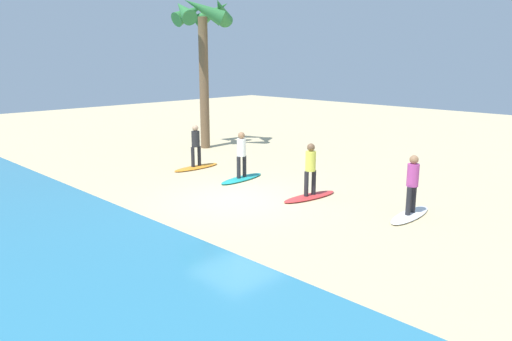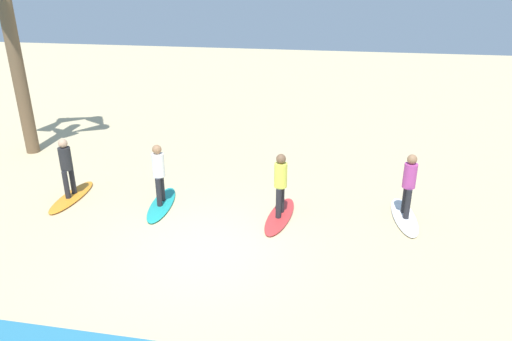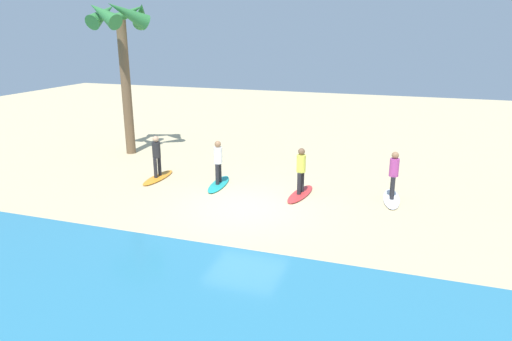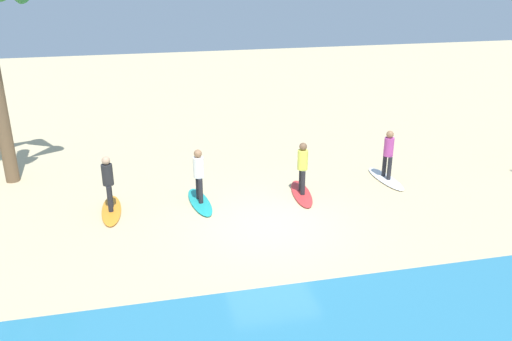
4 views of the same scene
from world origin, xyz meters
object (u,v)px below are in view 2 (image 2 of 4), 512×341
object	(u,v)px
surfboard_teal	(162,204)
surfboard_orange	(72,197)
surfer_white	(409,181)
surfboard_red	(280,216)
surfer_teal	(159,170)
surfer_red	(281,180)
surfer_orange	(66,164)
surfboard_white	(404,217)

from	to	relation	value
surfboard_teal	surfboard_orange	world-z (taller)	same
surfer_white	surfboard_teal	bearing A→B (deg)	4.05
surfer_white	surfboard_teal	world-z (taller)	surfer_white
surfboard_red	surfer_teal	bearing A→B (deg)	-84.87
surfer_red	surfer_teal	bearing A→B (deg)	-1.54
surfer_red	surfboard_teal	size ratio (longest dim) A/B	0.78
surfer_red	surfer_orange	distance (m)	5.81
surfboard_white	surfer_red	world-z (taller)	surfer_red
surfboard_white	surfer_white	xyz separation A→B (m)	(0.00, 0.00, 0.99)
surfboard_red	surfer_red	bearing A→B (deg)	0.00
surfboard_orange	surfer_orange	distance (m)	0.99
surfboard_white	surfer_white	size ratio (longest dim) A/B	1.28
surfboard_red	surfer_orange	xyz separation A→B (m)	(5.81, -0.08, 0.99)
surfboard_red	surfer_orange	distance (m)	5.90
surfboard_red	surfer_red	xyz separation A→B (m)	(0.00, 0.00, 0.99)
surfboard_white	surfer_teal	bearing A→B (deg)	-90.69
surfboard_teal	surfer_teal	xyz separation A→B (m)	(-0.00, 0.00, 0.99)
surfer_white	surfboard_red	xyz separation A→B (m)	(3.12, 0.53, -0.99)
surfboard_red	surfer_orange	world-z (taller)	surfer_orange
surfboard_white	surfer_orange	xyz separation A→B (m)	(8.93, 0.45, 0.99)
surfboard_teal	surfer_teal	bearing A→B (deg)	83.66
surfboard_orange	surfboard_red	bearing A→B (deg)	88.87
surfer_teal	surfer_orange	bearing A→B (deg)	0.14
surfboard_white	surfboard_red	bearing A→B (deg)	-85.03
surfboard_red	surfboard_orange	distance (m)	5.81
surfboard_white	surfer_orange	world-z (taller)	surfer_orange
surfboard_white	surfer_white	bearing A→B (deg)	-0.00
surfer_orange	surfer_red	bearing A→B (deg)	179.21
surfboard_white	surfer_red	size ratio (longest dim) A/B	1.28
surfboard_red	surfboard_orange	bearing A→B (deg)	-84.12
surfer_red	surfer_teal	distance (m)	3.20
surfboard_red	surfer_teal	world-z (taller)	surfer_teal
surfer_white	surfer_orange	size ratio (longest dim) A/B	1.00
surfer_teal	surfboard_white	bearing A→B (deg)	-175.95
surfer_teal	surfboard_orange	xyz separation A→B (m)	(2.61, 0.01, -0.99)
surfboard_teal	surfer_white	bearing A→B (deg)	87.70
surfer_white	surfer_red	bearing A→B (deg)	9.70
surfboard_red	surfer_orange	size ratio (longest dim) A/B	1.28
surfer_white	surfer_teal	world-z (taller)	same
surfer_white	surfer_teal	xyz separation A→B (m)	(6.32, 0.45, 0.00)
surfer_white	surfboard_red	world-z (taller)	surfer_white
surfer_teal	surfer_orange	distance (m)	2.61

